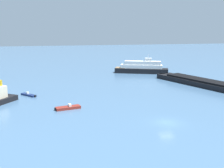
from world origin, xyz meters
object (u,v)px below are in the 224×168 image
at_px(small_motorboat, 68,108).
at_px(cargo_barge, 212,84).
at_px(fishing_skiff, 29,95).
at_px(white_riverboat, 142,68).

bearing_deg(small_motorboat, cargo_barge, 17.75).
distance_m(fishing_skiff, small_motorboat, 15.91).
height_order(cargo_barge, fishing_skiff, cargo_barge).
height_order(white_riverboat, fishing_skiff, white_riverboat).
xyz_separation_m(white_riverboat, small_motorboat, (-28.07, -40.38, -1.60)).
height_order(fishing_skiff, small_motorboat, small_motorboat).
xyz_separation_m(fishing_skiff, small_motorboat, (8.82, -13.24, 0.05)).
bearing_deg(cargo_barge, fishing_skiff, 179.38).
bearing_deg(fishing_skiff, small_motorboat, -56.34).
bearing_deg(white_riverboat, small_motorboat, -124.81).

